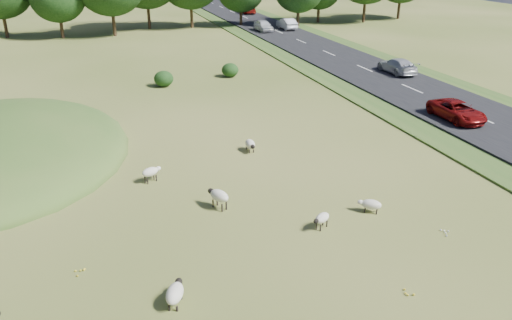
% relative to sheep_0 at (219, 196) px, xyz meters
% --- Properties ---
extents(ground, '(160.00, 160.00, 0.00)m').
position_rel_sheep_0_xyz_m(ground, '(0.75, 18.72, -0.66)').
color(ground, '#41581B').
rests_on(ground, ground).
extents(road, '(8.00, 150.00, 0.25)m').
position_rel_sheep_0_xyz_m(road, '(20.75, 28.72, -0.54)').
color(road, black).
rests_on(road, ground).
extents(shrubs, '(23.72, 7.31, 1.48)m').
position_rel_sheep_0_xyz_m(shrubs, '(-3.53, 25.68, 0.04)').
color(shrubs, black).
rests_on(shrubs, ground).
extents(sheep_0, '(1.02, 1.35, 0.95)m').
position_rel_sheep_0_xyz_m(sheep_0, '(0.00, 0.00, 0.00)').
color(sheep_0, beige).
rests_on(sheep_0, ground).
extents(sheep_2, '(1.17, 0.85, 0.82)m').
position_rel_sheep_0_xyz_m(sheep_2, '(-2.67, 3.91, -0.09)').
color(sheep_2, beige).
rests_on(sheep_2, ground).
extents(sheep_3, '(1.03, 0.80, 0.73)m').
position_rel_sheep_0_xyz_m(sheep_3, '(3.81, -3.21, -0.15)').
color(sheep_3, beige).
rests_on(sheep_3, ground).
extents(sheep_4, '(0.57, 1.23, 0.71)m').
position_rel_sheep_0_xyz_m(sheep_4, '(3.57, 6.30, -0.21)').
color(sheep_4, beige).
rests_on(sheep_4, ground).
extents(sheep_5, '(0.96, 1.36, 0.76)m').
position_rel_sheep_0_xyz_m(sheep_5, '(-3.16, -6.20, -0.19)').
color(sheep_5, beige).
rests_on(sheep_5, ground).
extents(sheep_6, '(1.11, 0.94, 0.65)m').
position_rel_sheep_0_xyz_m(sheep_6, '(6.59, -2.60, -0.25)').
color(sheep_6, beige).
rests_on(sheep_6, ground).
extents(car_0, '(1.79, 4.45, 1.52)m').
position_rel_sheep_0_xyz_m(car_0, '(18.85, 47.82, 0.35)').
color(car_0, silver).
rests_on(car_0, road).
extents(car_1, '(1.96, 4.82, 1.40)m').
position_rel_sheep_0_xyz_m(car_1, '(22.65, 20.08, 0.29)').
color(car_1, silver).
rests_on(car_1, road).
extents(car_2, '(1.63, 4.66, 1.54)m').
position_rel_sheep_0_xyz_m(car_2, '(22.65, 48.49, 0.36)').
color(car_2, silver).
rests_on(car_2, road).
extents(car_4, '(2.12, 4.60, 1.28)m').
position_rel_sheep_0_xyz_m(car_4, '(18.85, 6.78, 0.23)').
color(car_4, maroon).
rests_on(car_4, road).
extents(car_6, '(2.12, 5.21, 1.51)m').
position_rel_sheep_0_xyz_m(car_6, '(22.65, 67.68, 0.34)').
color(car_6, maroon).
rests_on(car_6, road).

